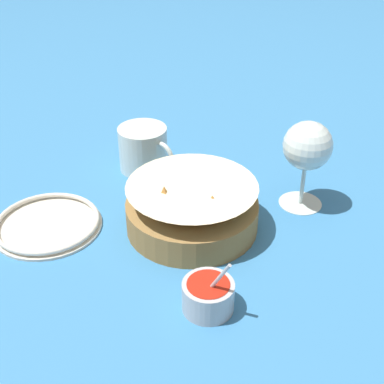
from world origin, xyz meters
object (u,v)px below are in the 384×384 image
(beer_mug, at_px, (144,150))
(sauce_cup, at_px, (208,295))
(wine_glass, at_px, (307,148))
(side_plate, at_px, (48,224))
(food_basket, at_px, (192,209))

(beer_mug, bearing_deg, sauce_cup, -31.39)
(wine_glass, relative_size, beer_mug, 1.22)
(beer_mug, height_order, side_plate, beer_mug)
(side_plate, bearing_deg, beer_mug, 95.12)
(food_basket, distance_m, wine_glass, 0.22)
(food_basket, xyz_separation_m, wine_glass, (0.10, 0.18, 0.07))
(food_basket, bearing_deg, beer_mug, 157.55)
(wine_glass, relative_size, side_plate, 0.88)
(food_basket, bearing_deg, wine_glass, 61.43)
(food_basket, distance_m, side_plate, 0.24)
(sauce_cup, relative_size, side_plate, 0.54)
(wine_glass, bearing_deg, beer_mug, -161.92)
(food_basket, distance_m, sauce_cup, 0.19)
(sauce_cup, relative_size, beer_mug, 0.75)
(side_plate, bearing_deg, food_basket, 42.35)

